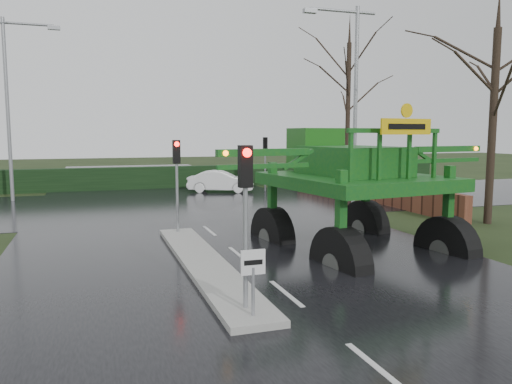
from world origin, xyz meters
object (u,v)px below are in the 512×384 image
object	(u,v)px
traffic_signal_near	(245,192)
crop_sprayer	(336,170)
traffic_signal_mid	(177,166)
street_light_right	(350,89)
traffic_signal_far	(265,152)
white_sedan	(221,192)
keep_left_sign	(253,272)
street_light_left_far	(13,93)

from	to	relation	value
traffic_signal_near	crop_sprayer	xyz separation A→B (m)	(3.63, 3.08, 0.14)
traffic_signal_mid	crop_sprayer	size ratio (longest dim) A/B	0.34
traffic_signal_mid	street_light_right	xyz separation A→B (m)	(9.49, 4.51, 3.40)
traffic_signal_near	traffic_signal_mid	size ratio (longest dim) A/B	1.00
traffic_signal_far	crop_sprayer	xyz separation A→B (m)	(-4.17, -17.94, 0.14)
white_sedan	crop_sprayer	bearing A→B (deg)	-162.69
keep_left_sign	street_light_left_far	xyz separation A→B (m)	(-6.89, 21.50, 4.93)
traffic_signal_near	traffic_signal_far	bearing A→B (deg)	69.64
street_light_right	traffic_signal_mid	bearing A→B (deg)	-154.60
crop_sprayer	keep_left_sign	bearing A→B (deg)	-143.18
traffic_signal_near	white_sedan	xyz separation A→B (m)	(4.91, 21.42, -2.59)
traffic_signal_mid	white_sedan	xyz separation A→B (m)	(4.91, 12.92, -2.59)
traffic_signal_mid	white_sedan	size ratio (longest dim) A/B	0.84
traffic_signal_far	street_light_left_far	xyz separation A→B (m)	(-14.69, -0.01, 3.40)
traffic_signal_near	keep_left_sign	bearing A→B (deg)	-90.00
traffic_signal_mid	traffic_signal_far	size ratio (longest dim) A/B	1.00
traffic_signal_near	traffic_signal_mid	distance (m)	8.50
street_light_right	white_sedan	distance (m)	11.30
street_light_left_far	white_sedan	bearing A→B (deg)	2.02
street_light_right	white_sedan	bearing A→B (deg)	118.59
keep_left_sign	traffic_signal_near	size ratio (longest dim) A/B	0.38
traffic_signal_far	traffic_signal_mid	bearing A→B (deg)	58.07
traffic_signal_near	traffic_signal_far	distance (m)	22.42
traffic_signal_near	traffic_signal_mid	world-z (taller)	same
white_sedan	traffic_signal_far	bearing A→B (deg)	-76.73
crop_sprayer	white_sedan	distance (m)	18.59
traffic_signal_far	crop_sprayer	bearing A→B (deg)	76.92
white_sedan	keep_left_sign	bearing A→B (deg)	-171.33
traffic_signal_far	street_light_right	world-z (taller)	street_light_right
street_light_left_far	keep_left_sign	bearing A→B (deg)	-72.22
street_light_right	traffic_signal_near	bearing A→B (deg)	-126.13
street_light_right	crop_sprayer	world-z (taller)	street_light_right
traffic_signal_far	street_light_right	distance (m)	8.86
keep_left_sign	traffic_signal_mid	world-z (taller)	traffic_signal_mid
traffic_signal_mid	crop_sprayer	xyz separation A→B (m)	(3.63, -5.42, 0.14)
street_light_right	crop_sprayer	distance (m)	11.99
white_sedan	traffic_signal_near	bearing A→B (deg)	-171.61
keep_left_sign	crop_sprayer	world-z (taller)	crop_sprayer
keep_left_sign	traffic_signal_far	bearing A→B (deg)	70.07
traffic_signal_mid	street_light_left_far	size ratio (longest dim) A/B	0.35
crop_sprayer	traffic_signal_mid	bearing A→B (deg)	116.12
traffic_signal_near	crop_sprayer	world-z (taller)	crop_sprayer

